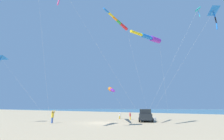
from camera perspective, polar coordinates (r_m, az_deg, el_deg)
name	(u,v)px	position (r m, az deg, el deg)	size (l,w,h in m)	color
ground_plane	(100,123)	(21.58, -4.73, -19.93)	(600.00, 600.00, 0.00)	tan
ocean_water_strip	(223,110)	(180.66, 37.41, -12.38)	(240.00, 600.00, 0.01)	#386B84
parked_car	(146,115)	(24.19, 12.97, -16.78)	(4.66, 3.71, 1.85)	black
cooler_box	(154,119)	(27.01, 16.23, -17.90)	(0.62, 0.42, 0.42)	white
person_adult_flyer	(53,116)	(22.66, -22.22, -16.30)	(0.42, 0.53, 1.73)	#335199
person_child_green_jacket	(130,115)	(27.39, 7.11, -17.23)	(0.42, 0.47, 1.32)	gold
person_child_grey_jacket	(120,115)	(29.21, 3.02, -17.24)	(0.39, 0.31, 1.23)	gold
kite_delta_magenta_far_left	(1,58)	(26.94, -37.43, 3.78)	(7.47, 4.06, 9.48)	blue
kite_delta_long_streamer_left	(213,12)	(19.60, 34.66, 18.27)	(8.87, 13.11, 12.25)	blue
kite_delta_checkered_midright	(197,11)	(23.21, 30.26, 19.44)	(3.87, 11.04, 14.62)	#1EB7C6
kite_windsock_yellow_midlevel	(120,23)	(22.44, 3.02, 17.92)	(10.86, 1.50, 14.46)	red
kite_windsock_red_high_left	(151,38)	(21.33, 14.89, 11.97)	(12.13, 2.14, 12.03)	purple
kite_windsock_black_fish_shape	(111,89)	(24.27, -0.42, -7.59)	(11.20, 6.00, 5.76)	orange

